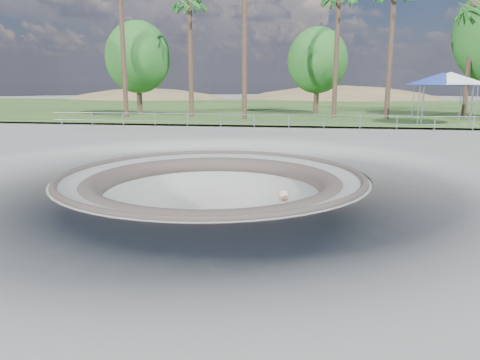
# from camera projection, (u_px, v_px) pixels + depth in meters

# --- Properties ---
(ground) EXTENTS (180.00, 180.00, 0.00)m
(ground) POSITION_uv_depth(u_px,v_px,m) (212.00, 176.00, 15.71)
(ground) COLOR gray
(ground) RESTS_ON ground
(skate_bowl) EXTENTS (14.00, 14.00, 4.10)m
(skate_bowl) POSITION_uv_depth(u_px,v_px,m) (213.00, 228.00, 16.09)
(skate_bowl) COLOR gray
(skate_bowl) RESTS_ON ground
(grass_strip) EXTENTS (180.00, 36.00, 0.12)m
(grass_strip) POSITION_uv_depth(u_px,v_px,m) (279.00, 108.00, 48.53)
(grass_strip) COLOR #2C4E1F
(grass_strip) RESTS_ON ground
(distant_hills) EXTENTS (103.20, 45.00, 28.60)m
(distant_hills) POSITION_uv_depth(u_px,v_px,m) (313.00, 147.00, 71.91)
(distant_hills) COLOR brown
(distant_hills) RESTS_ON ground
(safety_railing) EXTENTS (25.00, 0.06, 1.03)m
(safety_railing) POSITION_uv_depth(u_px,v_px,m) (254.00, 123.00, 27.16)
(safety_railing) COLOR #96979E
(safety_railing) RESTS_ON ground
(skateboard) EXTENTS (0.91, 0.35, 0.09)m
(skateboard) POSITION_uv_depth(u_px,v_px,m) (284.00, 249.00, 14.10)
(skateboard) COLOR olive
(skateboard) RESTS_ON ground
(skater) EXTENTS (0.48, 0.69, 1.80)m
(skater) POSITION_uv_depth(u_px,v_px,m) (284.00, 219.00, 13.91)
(skater) COLOR beige
(skater) RESTS_ON skateboard
(canopy_white) EXTENTS (6.45, 6.45, 3.35)m
(canopy_white) POSITION_uv_depth(u_px,v_px,m) (450.00, 78.00, 30.66)
(canopy_white) COLOR #96979E
(canopy_white) RESTS_ON ground
(canopy_blue) EXTENTS (6.53, 6.53, 3.31)m
(canopy_blue) POSITION_uv_depth(u_px,v_px,m) (442.00, 79.00, 30.74)
(canopy_blue) COLOR #96979E
(canopy_blue) RESTS_ON ground
(palm_b) EXTENTS (2.60, 2.60, 9.79)m
(palm_b) POSITION_uv_depth(u_px,v_px,m) (189.00, 5.00, 35.05)
(palm_b) COLOR #4F3A2D
(palm_b) RESTS_ON ground
(palm_f) EXTENTS (2.60, 2.60, 9.06)m
(palm_f) POSITION_uv_depth(u_px,v_px,m) (474.00, 12.00, 34.09)
(palm_f) COLOR #4F3A2D
(palm_f) RESTS_ON ground
(bushy_tree_left) EXTENTS (5.28, 4.80, 7.62)m
(bushy_tree_left) POSITION_uv_depth(u_px,v_px,m) (138.00, 57.00, 37.91)
(bushy_tree_left) COLOR #4F3A2D
(bushy_tree_left) RESTS_ON ground
(bushy_tree_mid) EXTENTS (5.08, 4.62, 7.33)m
(bushy_tree_mid) POSITION_uv_depth(u_px,v_px,m) (317.00, 61.00, 39.74)
(bushy_tree_mid) COLOR #4F3A2D
(bushy_tree_mid) RESTS_ON ground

